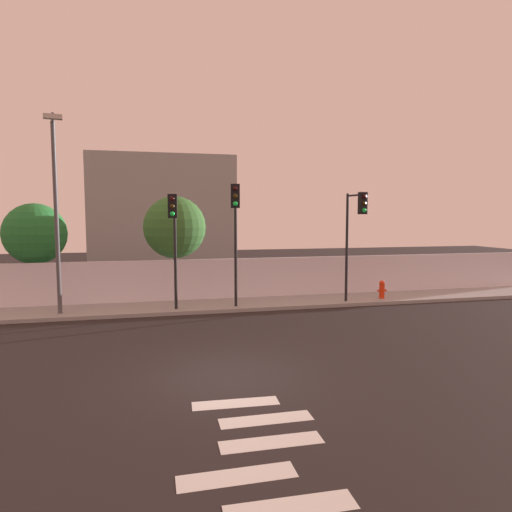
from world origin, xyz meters
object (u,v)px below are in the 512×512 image
at_px(fire_hydrant, 382,289).
at_px(roadside_tree_midleft, 175,227).
at_px(roadside_tree_leftmost, 35,234).
at_px(street_lamp_curbside, 56,203).
at_px(traffic_light_left, 355,223).
at_px(traffic_light_right, 174,227).
at_px(traffic_light_center, 235,219).

distance_m(fire_hydrant, roadside_tree_midleft, 9.90).
xyz_separation_m(roadside_tree_leftmost, roadside_tree_midleft, (5.95, 0.00, 0.25)).
bearing_deg(street_lamp_curbside, roadside_tree_leftmost, 116.61).
bearing_deg(fire_hydrant, traffic_light_left, -155.13).
relative_size(traffic_light_left, street_lamp_curbside, 0.65).
xyz_separation_m(traffic_light_left, street_lamp_curbside, (-11.82, 0.60, 0.79)).
bearing_deg(fire_hydrant, street_lamp_curbside, -179.05).
xyz_separation_m(street_lamp_curbside, roadside_tree_leftmost, (-1.46, 2.91, -1.26)).
height_order(traffic_light_right, roadside_tree_midleft, roadside_tree_midleft).
xyz_separation_m(street_lamp_curbside, roadside_tree_midleft, (4.49, 2.91, -1.01)).
height_order(traffic_light_left, traffic_light_center, traffic_light_center).
bearing_deg(traffic_light_center, traffic_light_right, 174.07).
bearing_deg(traffic_light_left, street_lamp_curbside, 177.09).
bearing_deg(fire_hydrant, roadside_tree_leftmost, 169.91).
bearing_deg(roadside_tree_leftmost, roadside_tree_midleft, 0.00).
bearing_deg(street_lamp_curbside, traffic_light_right, -6.48).
height_order(traffic_light_left, street_lamp_curbside, street_lamp_curbside).
bearing_deg(traffic_light_right, fire_hydrant, 4.37).
bearing_deg(traffic_light_right, traffic_light_center, -5.93).
relative_size(traffic_light_center, roadside_tree_midleft, 1.03).
bearing_deg(traffic_light_right, roadside_tree_leftmost, 149.43).
xyz_separation_m(traffic_light_center, fire_hydrant, (6.95, 0.96, -3.16)).
xyz_separation_m(fire_hydrant, roadside_tree_leftmost, (-15.06, 2.68, 2.52)).
xyz_separation_m(traffic_light_left, traffic_light_right, (-7.54, 0.11, -0.12)).
xyz_separation_m(traffic_light_left, traffic_light_center, (-5.16, -0.13, 0.17)).
height_order(traffic_light_center, traffic_light_right, traffic_light_center).
xyz_separation_m(traffic_light_left, fire_hydrant, (1.78, 0.83, -2.99)).
distance_m(traffic_light_center, fire_hydrant, 7.69).
xyz_separation_m(street_lamp_curbside, fire_hydrant, (13.61, 0.23, -3.79)).
height_order(traffic_light_right, fire_hydrant, traffic_light_right).
bearing_deg(roadside_tree_leftmost, street_lamp_curbside, -63.39).
relative_size(traffic_light_left, traffic_light_center, 0.95).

